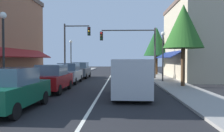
% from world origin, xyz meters
% --- Properties ---
extents(ground_plane, '(80.00, 80.00, 0.00)m').
position_xyz_m(ground_plane, '(0.00, 18.00, 0.00)').
color(ground_plane, black).
extents(sidewalk_left, '(2.60, 56.00, 0.12)m').
position_xyz_m(sidewalk_left, '(-5.50, 18.00, 0.06)').
color(sidewalk_left, gray).
rests_on(sidewalk_left, ground).
extents(sidewalk_right, '(2.60, 56.00, 0.12)m').
position_xyz_m(sidewalk_right, '(5.50, 18.00, 0.06)').
color(sidewalk_right, gray).
rests_on(sidewalk_right, ground).
extents(lane_center_stripe, '(0.14, 52.00, 0.01)m').
position_xyz_m(lane_center_stripe, '(0.00, 18.00, 0.00)').
color(lane_center_stripe, silver).
rests_on(lane_center_stripe, ground).
extents(storefront_right_block, '(6.07, 10.20, 8.05)m').
position_xyz_m(storefront_right_block, '(9.18, 20.00, 4.03)').
color(storefront_right_block, '#BCAD8E').
rests_on(storefront_right_block, ground).
extents(parked_car_nearest_left, '(1.86, 4.14, 1.77)m').
position_xyz_m(parked_car_nearest_left, '(-3.15, 5.36, 0.88)').
color(parked_car_nearest_left, '#0F4C33').
rests_on(parked_car_nearest_left, ground).
extents(parked_car_second_left, '(1.79, 4.10, 1.77)m').
position_xyz_m(parked_car_second_left, '(-3.14, 10.54, 0.88)').
color(parked_car_second_left, maroon).
rests_on(parked_car_second_left, ground).
extents(parked_car_third_left, '(1.83, 4.12, 1.77)m').
position_xyz_m(parked_car_third_left, '(-3.26, 15.56, 0.88)').
color(parked_car_third_left, '#B7BABF').
rests_on(parked_car_third_left, ground).
extents(parked_car_far_left, '(1.80, 4.11, 1.77)m').
position_xyz_m(parked_car_far_left, '(-3.20, 20.80, 0.88)').
color(parked_car_far_left, '#4C5156').
rests_on(parked_car_far_left, ground).
extents(van_in_lane, '(2.11, 5.23, 2.12)m').
position_xyz_m(van_in_lane, '(1.88, 9.08, 1.15)').
color(van_in_lane, '#B2B7BC').
rests_on(van_in_lane, ground).
extents(traffic_signal_mast_arm, '(5.77, 0.50, 5.35)m').
position_xyz_m(traffic_signal_mast_arm, '(2.72, 19.31, 3.72)').
color(traffic_signal_mast_arm, '#333333').
rests_on(traffic_signal_mast_arm, ground).
extents(traffic_signal_left_corner, '(2.91, 0.50, 5.94)m').
position_xyz_m(traffic_signal_left_corner, '(-3.90, 19.99, 3.88)').
color(traffic_signal_left_corner, '#333333').
rests_on(traffic_signal_left_corner, ground).
extents(street_lamp_left_near, '(0.36, 0.36, 4.61)m').
position_xyz_m(street_lamp_left_near, '(-4.93, 7.95, 3.12)').
color(street_lamp_left_near, black).
rests_on(street_lamp_left_near, ground).
extents(street_lamp_right_mid, '(0.36, 0.36, 4.61)m').
position_xyz_m(street_lamp_right_mid, '(5.10, 16.63, 3.12)').
color(street_lamp_right_mid, black).
rests_on(street_lamp_right_mid, ground).
extents(street_lamp_left_far, '(0.36, 0.36, 4.47)m').
position_xyz_m(street_lamp_left_far, '(-4.91, 23.44, 3.04)').
color(street_lamp_left_far, black).
rests_on(street_lamp_left_far, ground).
extents(tree_right_near, '(2.95, 2.95, 6.18)m').
position_xyz_m(tree_right_near, '(5.92, 13.08, 4.53)').
color(tree_right_near, '#4C331E').
rests_on(tree_right_near, ground).
extents(tree_right_far, '(3.36, 3.36, 6.24)m').
position_xyz_m(tree_right_far, '(5.93, 25.29, 4.38)').
color(tree_right_far, '#4C331E').
rests_on(tree_right_far, ground).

